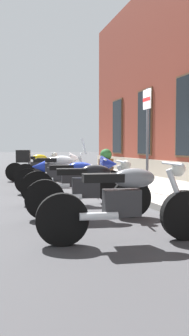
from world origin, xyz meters
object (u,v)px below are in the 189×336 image
object	(u,v)px
motorcycle_white_sport	(54,168)
barrel_planter	(106,165)
motorcycle_grey_naked	(127,203)
motorcycle_yellow_naked	(37,167)
motorcycle_blue_sport	(79,177)
motorcycle_silver_touring	(54,171)
parking_sign	(147,125)
motorcycle_black_naked	(90,189)

from	to	relation	value
motorcycle_white_sport	barrel_planter	world-z (taller)	barrel_planter
barrel_planter	motorcycle_grey_naked	bearing A→B (deg)	-16.84
motorcycle_yellow_naked	motorcycle_blue_sport	world-z (taller)	motorcycle_blue_sport
motorcycle_silver_touring	motorcycle_grey_naked	xyz separation A→B (m)	(4.57, 0.09, -0.09)
motorcycle_yellow_naked	barrel_planter	size ratio (longest dim) A/B	2.12
motorcycle_yellow_naked	parking_sign	xyz separation A→B (m)	(4.50, 1.94, 1.17)
motorcycle_yellow_naked	motorcycle_silver_touring	bearing A→B (deg)	-0.37
motorcycle_blue_sport	motorcycle_grey_naked	world-z (taller)	motorcycle_blue_sport
motorcycle_yellow_naked	motorcycle_blue_sport	bearing A→B (deg)	2.47
motorcycle_yellow_naked	barrel_planter	xyz separation A→B (m)	(0.55, 2.29, 0.07)
motorcycle_silver_touring	motorcycle_grey_naked	distance (m)	4.57
motorcycle_grey_naked	parking_sign	size ratio (longest dim) A/B	0.91
motorcycle_silver_touring	parking_sign	xyz separation A→B (m)	(1.19, 1.96, 1.09)
motorcycle_grey_naked	parking_sign	distance (m)	4.04
motorcycle_white_sport	motorcycle_silver_touring	size ratio (longest dim) A/B	1.03
motorcycle_silver_touring	motorcycle_white_sport	bearing A→B (deg)	169.53
motorcycle_white_sport	motorcycle_blue_sport	world-z (taller)	motorcycle_white_sport
motorcycle_white_sport	parking_sign	distance (m)	3.47
barrel_planter	motorcycle_blue_sport	bearing A→B (deg)	-25.26
motorcycle_white_sport	motorcycle_grey_naked	distance (m)	6.23
motorcycle_white_sport	parking_sign	size ratio (longest dim) A/B	0.92
motorcycle_grey_naked	parking_sign	bearing A→B (deg)	151.04
motorcycle_white_sport	motorcycle_blue_sport	distance (m)	3.28
motorcycle_yellow_naked	motorcycle_grey_naked	size ratio (longest dim) A/B	0.96
motorcycle_yellow_naked	motorcycle_grey_naked	xyz separation A→B (m)	(7.89, 0.07, -0.00)
motorcycle_yellow_naked	barrel_planter	bearing A→B (deg)	76.40
motorcycle_white_sport	motorcycle_grey_naked	size ratio (longest dim) A/B	1.01
motorcycle_blue_sport	motorcycle_black_naked	xyz separation A→B (m)	(1.44, -0.18, -0.07)
motorcycle_blue_sport	motorcycle_grey_naked	size ratio (longest dim) A/B	1.02
motorcycle_blue_sport	motorcycle_grey_naked	distance (m)	2.94
motorcycle_white_sport	motorcycle_blue_sport	size ratio (longest dim) A/B	0.99
parking_sign	motorcycle_grey_naked	bearing A→B (deg)	-28.96
motorcycle_yellow_naked	motorcycle_silver_touring	distance (m)	3.32
motorcycle_grey_naked	barrel_planter	xyz separation A→B (m)	(-7.33, 2.22, 0.07)
motorcycle_silver_touring	motorcycle_black_naked	xyz separation A→B (m)	(3.07, 0.05, -0.10)
motorcycle_blue_sport	parking_sign	world-z (taller)	parking_sign
motorcycle_black_naked	barrel_planter	size ratio (longest dim) A/B	2.10
motorcycle_grey_naked	barrel_planter	world-z (taller)	barrel_planter
motorcycle_black_naked	motorcycle_grey_naked	size ratio (longest dim) A/B	0.95
motorcycle_grey_naked	motorcycle_silver_touring	bearing A→B (deg)	-178.88
motorcycle_white_sport	motorcycle_silver_touring	xyz separation A→B (m)	(1.65, -0.31, 0.02)
barrel_planter	motorcycle_white_sport	bearing A→B (deg)	-61.02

